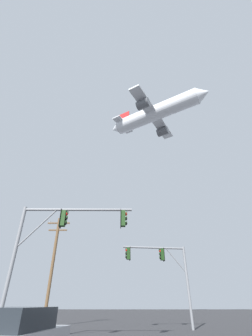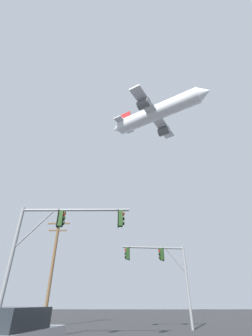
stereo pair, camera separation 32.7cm
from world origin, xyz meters
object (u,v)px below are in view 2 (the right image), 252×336
signal_pole_far (163,265)px  utility_pole (53,263)px  airplane (157,113)px  signal_pole_near (55,235)px

signal_pole_far → utility_pole: utility_pole is taller
utility_pole → airplane: 43.36m
utility_pole → airplane: size_ratio=0.38×
utility_pole → airplane: bearing=53.6°
signal_pole_far → airplane: 42.78m
utility_pole → signal_pole_near: bearing=-72.4°
signal_pole_far → utility_pole: (-9.87, 2.29, 0.45)m
utility_pole → airplane: (13.71, 18.60, 36.69)m
signal_pole_far → signal_pole_near: bearing=-132.4°
signal_pole_near → utility_pole: bearing=107.6°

